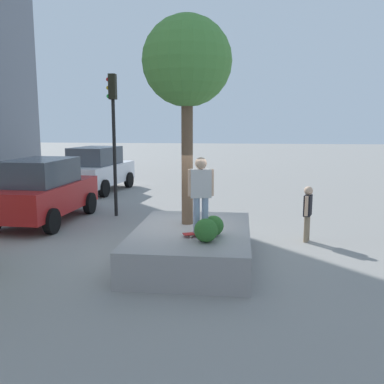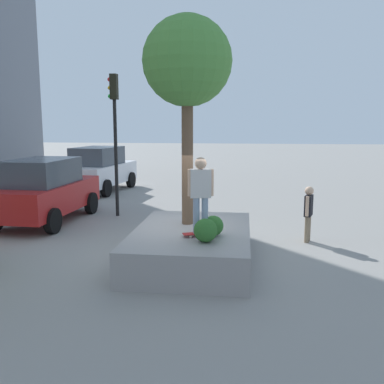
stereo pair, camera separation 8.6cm
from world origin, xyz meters
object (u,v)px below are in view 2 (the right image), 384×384
Objects in this scene: skateboard at (200,233)px; traffic_light_corner at (115,121)px; bystander_watching at (308,210)px; sedan_parked at (45,190)px; police_car at (100,169)px; planter_ledge at (192,245)px; skateboarder at (201,190)px; plaza_tree at (187,64)px.

traffic_light_corner reaches higher than skateboard.
traffic_light_corner is 3.16× the size of bystander_watching.
police_car is (6.49, 0.38, 0.02)m from sedan_parked.
planter_ledge is at bearing -122.97° from sedan_parked.
skateboarder is 6.52m from traffic_light_corner.
skateboarder reaches higher than police_car.
police_car is at bearing 29.65° from skateboard.
skateboarder is 12.13m from police_car.
skateboarder is 6.95m from sedan_parked.
skateboard reaches higher than planter_ledge.
police_car reaches higher than bystander_watching.
bystander_watching reaches higher than planter_ledge.
police_car is at bearing 47.82° from bystander_watching.
plaza_tree is at bearing -143.12° from traffic_light_corner.
skateboarder is 1.08× the size of bystander_watching.
skateboard is 6.91m from sedan_parked.
traffic_light_corner is (1.24, -2.07, 2.25)m from sedan_parked.
police_car is (10.52, 5.99, -0.73)m from skateboarder.
skateboard is 0.17× the size of police_car.
plaza_tree is 3.09m from skateboarder.
traffic_light_corner is (5.27, 3.54, 2.50)m from skateboard.
planter_ledge is 3.67m from bystander_watching.
sedan_parked is at bearing 80.44° from bystander_watching.
planter_ledge is at bearing -145.11° from traffic_light_corner.
skateboard is at bearing -155.05° from planter_ledge.
skateboarder is at bearing 133.97° from bystander_watching.
plaza_tree is (0.58, 0.19, 4.27)m from planter_ledge.
sedan_parked is 2.97× the size of bystander_watching.
plaza_tree is 4.02m from skateboard.
plaza_tree is 2.97× the size of skateboarder.
skateboarder reaches higher than bystander_watching.
skateboard is at bearing 153.43° from skateboarder.
sedan_parked reaches higher than bystander_watching.
skateboarder is at bearing -26.57° from skateboard.
sedan_parked reaches higher than planter_ledge.
plaza_tree is 6.13× the size of skateboard.
skateboard is (-0.56, -0.26, 0.45)m from planter_ledge.
skateboard is at bearing -125.70° from sedan_parked.
planter_ledge is 0.85× the size of police_car.
plaza_tree is at bearing -119.24° from sedan_parked.
traffic_light_corner is at bearing -155.03° from police_car.
police_car is at bearing 29.65° from skateboarder.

